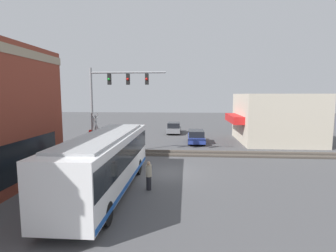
% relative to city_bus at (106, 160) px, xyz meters
% --- Properties ---
extents(ground_plane, '(120.00, 120.00, 0.00)m').
position_rel_city_bus_xyz_m(ground_plane, '(3.73, -2.80, -1.77)').
color(ground_plane, '#4C4C4F').
extents(shop_building, '(8.80, 9.13, 5.39)m').
position_rel_city_bus_xyz_m(shop_building, '(16.55, -14.22, 0.92)').
color(shop_building, beige).
rests_on(shop_building, ground).
extents(city_bus, '(10.95, 2.59, 3.21)m').
position_rel_city_bus_xyz_m(city_bus, '(0.00, 0.00, 0.00)').
color(city_bus, white).
rests_on(city_bus, ground).
extents(traffic_signal_gantry, '(0.42, 6.40, 7.51)m').
position_rel_city_bus_xyz_m(traffic_signal_gantry, '(8.10, 1.87, 3.72)').
color(traffic_signal_gantry, gray).
rests_on(traffic_signal_gantry, ground).
extents(crossing_signal, '(1.41, 1.18, 3.81)m').
position_rel_city_bus_xyz_m(crossing_signal, '(7.30, 3.12, 0.53)').
color(crossing_signal, gray).
rests_on(crossing_signal, ground).
extents(rail_track_near, '(2.60, 60.00, 0.15)m').
position_rel_city_bus_xyz_m(rail_track_near, '(9.73, -2.80, -1.74)').
color(rail_track_near, '#332D28').
rests_on(rail_track_near, ground).
extents(parked_car_blue, '(4.76, 1.82, 1.44)m').
position_rel_city_bus_xyz_m(parked_car_blue, '(15.01, -5.40, -1.10)').
color(parked_car_blue, navy).
rests_on(parked_car_blue, ground).
extents(parked_car_grey, '(4.65, 1.82, 1.51)m').
position_rel_city_bus_xyz_m(parked_car_grey, '(22.13, -2.60, -1.07)').
color(parked_car_grey, slate).
rests_on(parked_car_grey, ground).
extents(pedestrian_at_crossing, '(0.34, 0.34, 1.76)m').
position_rel_city_bus_xyz_m(pedestrian_at_crossing, '(6.32, 2.07, -0.87)').
color(pedestrian_at_crossing, '#473828').
rests_on(pedestrian_at_crossing, ground).
extents(pedestrian_near_bus, '(0.34, 0.34, 1.63)m').
position_rel_city_bus_xyz_m(pedestrian_near_bus, '(0.45, -2.27, -0.94)').
color(pedestrian_near_bus, black).
rests_on(pedestrian_near_bus, ground).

